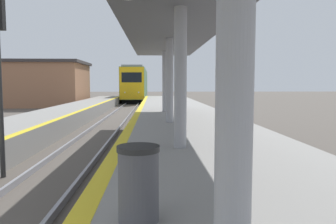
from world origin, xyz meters
The scene contains 4 objects.
train centered at (0.00, 45.01, 2.33)m, with size 2.87×17.81×4.58m.
station_canopy centered at (3.12, 8.88, 4.08)m, with size 3.24×20.57×3.47m.
trash_bin centered at (2.32, 2.17, 1.27)m, with size 0.47×0.47×0.83m.
station_building centered at (-9.93, 34.39, 2.40)m, with size 10.20×7.76×4.76m.
Camera 1 is at (2.49, -1.34, 2.36)m, focal length 35.00 mm.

